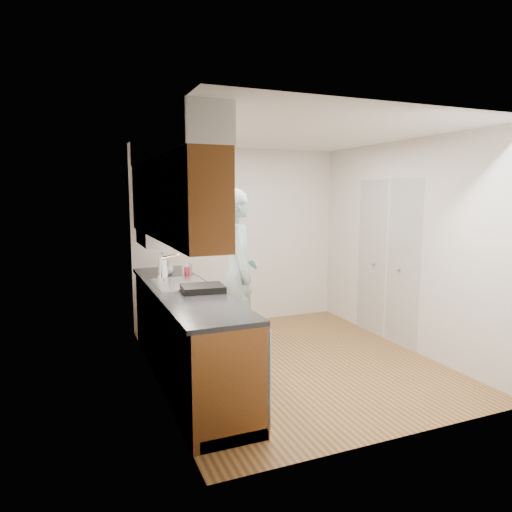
{
  "coord_description": "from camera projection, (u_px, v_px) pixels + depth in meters",
  "views": [
    {
      "loc": [
        -2.24,
        -4.38,
        1.88
      ],
      "look_at": [
        -0.34,
        0.25,
        1.18
      ],
      "focal_mm": 32.0,
      "sensor_mm": 36.0,
      "label": 1
    }
  ],
  "objects": [
    {
      "name": "person",
      "position": [
        237.0,
        264.0,
        5.01
      ],
      "size": [
        0.64,
        0.84,
        2.17
      ],
      "primitive_type": "imported",
      "rotation": [
        0.0,
        0.0,
        1.4
      ],
      "color": "#99B7BA",
      "rests_on": "floor_mat"
    },
    {
      "name": "counter",
      "position": [
        186.0,
        332.0,
        4.6
      ],
      "size": [
        0.64,
        2.8,
        1.3
      ],
      "color": "brown",
      "rests_on": "floor"
    },
    {
      "name": "soap_bottle_b",
      "position": [
        186.0,
        268.0,
        5.2
      ],
      "size": [
        0.1,
        0.1,
        0.17
      ],
      "primitive_type": "imported",
      "rotation": [
        0.0,
        0.0,
        -0.38
      ],
      "color": "silver",
      "rests_on": "counter"
    },
    {
      "name": "wall_left",
      "position": [
        154.0,
        259.0,
        4.38
      ],
      "size": [
        0.02,
        3.5,
        2.5
      ],
      "primitive_type": "cube",
      "color": "silver",
      "rests_on": "floor"
    },
    {
      "name": "soap_bottle_c",
      "position": [
        168.0,
        268.0,
        5.29
      ],
      "size": [
        0.16,
        0.16,
        0.15
      ],
      "primitive_type": "imported",
      "rotation": [
        0.0,
        0.0,
        0.49
      ],
      "color": "silver",
      "rests_on": "counter"
    },
    {
      "name": "wall_back",
      "position": [
        238.0,
        237.0,
        6.55
      ],
      "size": [
        3.0,
        0.02,
        2.5
      ],
      "primitive_type": "cube",
      "color": "silver",
      "rests_on": "floor"
    },
    {
      "name": "upper_cabinets",
      "position": [
        169.0,
        186.0,
        4.39
      ],
      "size": [
        0.47,
        2.8,
        1.21
      ],
      "color": "brown",
      "rests_on": "wall_left"
    },
    {
      "name": "soap_bottle_a",
      "position": [
        163.0,
        265.0,
        5.02
      ],
      "size": [
        0.13,
        0.13,
        0.29
      ],
      "primitive_type": "imported",
      "rotation": [
        0.0,
        0.0,
        0.18
      ],
      "color": "silver",
      "rests_on": "counter"
    },
    {
      "name": "dish_rack",
      "position": [
        203.0,
        288.0,
        4.37
      ],
      "size": [
        0.42,
        0.36,
        0.06
      ],
      "primitive_type": "cube",
      "rotation": [
        0.0,
        0.0,
        -0.08
      ],
      "color": "black",
      "rests_on": "counter"
    },
    {
      "name": "closet_door",
      "position": [
        387.0,
        260.0,
        5.81
      ],
      "size": [
        0.02,
        1.22,
        2.05
      ],
      "primitive_type": "cube",
      "color": "silver",
      "rests_on": "wall_right"
    },
    {
      "name": "wall_right",
      "position": [
        404.0,
        245.0,
        5.51
      ],
      "size": [
        0.02,
        3.5,
        2.5
      ],
      "primitive_type": "cube",
      "color": "silver",
      "rests_on": "floor"
    },
    {
      "name": "ceiling",
      "position": [
        295.0,
        133.0,
        4.77
      ],
      "size": [
        3.5,
        3.5,
        0.0
      ],
      "primitive_type": "plane",
      "rotation": [
        3.14,
        0.0,
        0.0
      ],
      "color": "white",
      "rests_on": "wall_left"
    },
    {
      "name": "steel_can",
      "position": [
        189.0,
        269.0,
        5.26
      ],
      "size": [
        0.08,
        0.08,
        0.13
      ],
      "primitive_type": "cylinder",
      "rotation": [
        0.0,
        0.0,
        -0.08
      ],
      "color": "#A5A5AA",
      "rests_on": "counter"
    },
    {
      "name": "soda_can",
      "position": [
        187.0,
        272.0,
        5.15
      ],
      "size": [
        0.07,
        0.07,
        0.11
      ],
      "primitive_type": "cylinder",
      "rotation": [
        0.0,
        0.0,
        0.11
      ],
      "color": "#B51F31",
      "rests_on": "counter"
    },
    {
      "name": "floor",
      "position": [
        292.0,
        362.0,
        5.12
      ],
      "size": [
        3.5,
        3.5,
        0.0
      ],
      "primitive_type": "plane",
      "color": "olive",
      "rests_on": "ground"
    },
    {
      "name": "floor_mat",
      "position": [
        238.0,
        360.0,
        5.16
      ],
      "size": [
        0.78,
        0.94,
        0.02
      ],
      "primitive_type": "cube",
      "rotation": [
        0.0,
        0.0,
        -0.43
      ],
      "color": "#575759",
      "rests_on": "floor"
    }
  ]
}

